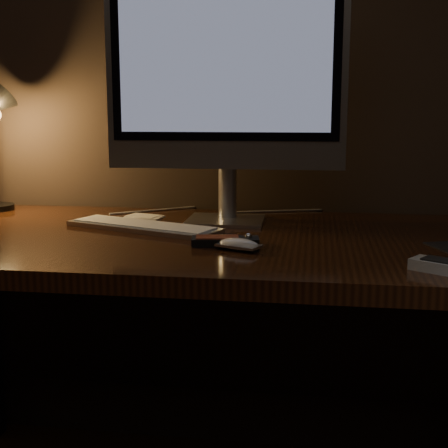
# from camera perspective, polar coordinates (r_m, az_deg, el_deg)

# --- Properties ---
(desk) EXTENTS (1.60, 0.75, 0.75)m
(desk) POSITION_cam_1_polar(r_m,az_deg,el_deg) (1.57, -1.74, -5.10)
(desk) COLOR #32180B
(desk) RESTS_ON ground
(monitor) EXTENTS (0.61, 0.18, 0.64)m
(monitor) POSITION_cam_1_polar(r_m,az_deg,el_deg) (1.61, 0.12, 13.51)
(monitor) COLOR silver
(monitor) RESTS_ON desk
(keyboard) EXTENTS (0.41, 0.25, 0.01)m
(keyboard) POSITION_cam_1_polar(r_m,az_deg,el_deg) (1.55, -7.39, -0.20)
(keyboard) COLOR silver
(keyboard) RESTS_ON desk
(mouse) EXTENTS (0.10, 0.08, 0.02)m
(mouse) POSITION_cam_1_polar(r_m,az_deg,el_deg) (1.31, 1.37, -2.02)
(mouse) COLOR white
(mouse) RESTS_ON desk
(media_remote) EXTENTS (0.15, 0.07, 0.03)m
(media_remote) POSITION_cam_1_polar(r_m,az_deg,el_deg) (1.35, 0.12, -1.56)
(media_remote) COLOR black
(media_remote) RESTS_ON desk
(papers) EXTENTS (0.11, 0.09, 0.01)m
(papers) POSITION_cam_1_polar(r_m,az_deg,el_deg) (1.72, -7.38, 0.68)
(papers) COLOR white
(papers) RESTS_ON desk
(cable) EXTENTS (0.58, 0.28, 0.01)m
(cable) POSITION_cam_1_polar(r_m,az_deg,el_deg) (1.80, -0.44, 1.20)
(cable) COLOR white
(cable) RESTS_ON desk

